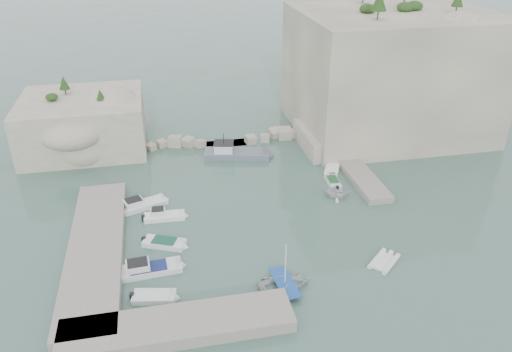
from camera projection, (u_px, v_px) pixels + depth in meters
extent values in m
plane|color=#46695C|center=(268.00, 228.00, 51.46)|extent=(400.00, 400.00, 0.00)
cube|color=beige|center=(389.00, 73.00, 71.49)|extent=(26.00, 22.00, 17.00)
cube|color=beige|center=(330.00, 138.00, 68.77)|extent=(8.00, 10.00, 2.50)
cube|color=beige|center=(84.00, 123.00, 67.84)|extent=(16.00, 14.00, 7.00)
cube|color=#9E9689|center=(96.00, 250.00, 47.28)|extent=(5.00, 24.00, 1.10)
cube|color=#9E9689|center=(178.00, 326.00, 38.59)|extent=(18.00, 4.00, 1.10)
cube|color=#9E9689|center=(355.00, 169.00, 62.34)|extent=(3.00, 16.00, 0.80)
cube|color=beige|center=(226.00, 139.00, 69.97)|extent=(28.00, 3.00, 1.40)
imported|color=silver|center=(285.00, 287.00, 43.41)|extent=(5.06, 3.85, 0.98)
imported|color=silver|center=(336.00, 197.00, 57.10)|extent=(3.82, 3.59, 1.61)
imported|color=white|center=(327.00, 159.00, 65.86)|extent=(4.28, 2.90, 1.55)
cylinder|color=white|center=(286.00, 263.00, 42.19)|extent=(0.10, 0.10, 4.20)
cone|color=#1E4219|center=(379.00, 0.00, 61.21)|extent=(1.96, 1.96, 2.45)
cone|color=#1E4219|center=(64.00, 83.00, 66.81)|extent=(1.40, 1.40, 1.75)
cone|color=#1E4219|center=(100.00, 94.00, 63.54)|extent=(1.12, 1.12, 1.40)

